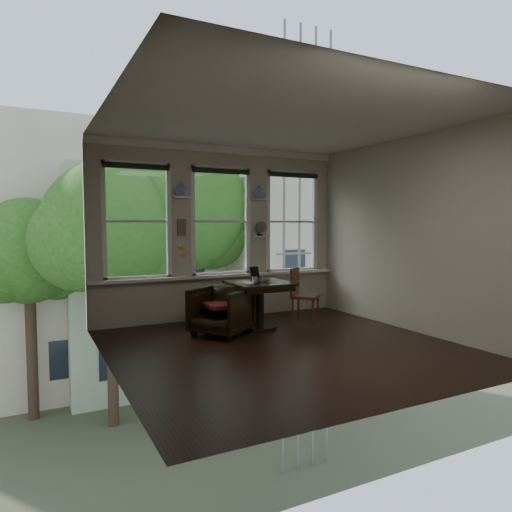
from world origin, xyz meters
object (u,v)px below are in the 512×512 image
side_chair_right (305,296)px  laptop (266,282)px  table (259,305)px  armchair_left (221,311)px  mug (255,280)px

side_chair_right → laptop: size_ratio=3.08×
table → armchair_left: bearing=-172.4°
mug → side_chair_right: bearing=4.7°
laptop → mug: (-0.17, 0.06, 0.03)m
armchair_left → laptop: (0.74, -0.02, 0.40)m
armchair_left → mug: (0.58, 0.04, 0.43)m
armchair_left → mug: 0.73m
laptop → table: bearing=148.0°
mug → armchair_left: bearing=-175.9°
table → mug: mug is taller
mug → laptop: bearing=-19.0°
table → armchair_left: table is taller
table → armchair_left: 0.70m
side_chair_right → mug: side_chair_right is taller
mug → table: bearing=24.8°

